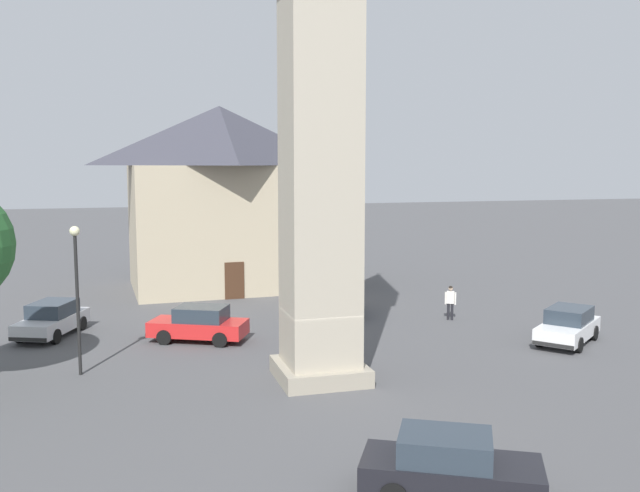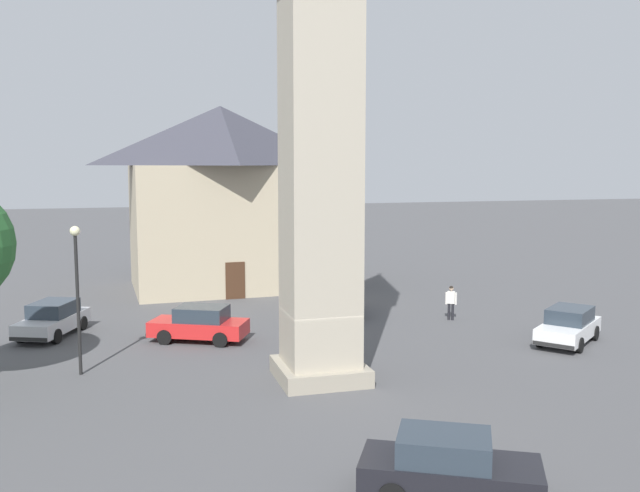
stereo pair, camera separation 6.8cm
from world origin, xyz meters
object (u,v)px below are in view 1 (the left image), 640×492
at_px(car_red_corner, 199,324).
at_px(pedestrian, 450,300).
at_px(car_blue_kerb, 568,326).
at_px(car_silver_kerb, 450,466).
at_px(car_black_far, 341,298).
at_px(lamp_post, 77,277).
at_px(building_terrace_right, 221,196).
at_px(car_white_side, 52,319).

distance_m(car_red_corner, pedestrian, 12.30).
xyz_separation_m(car_blue_kerb, car_silver_kerb, (11.08, 11.25, 0.00)).
relative_size(car_red_corner, car_black_far, 1.01).
bearing_deg(lamp_post, car_silver_kerb, 125.46).
bearing_deg(car_blue_kerb, building_terrace_right, -54.70).
height_order(car_blue_kerb, pedestrian, pedestrian).
relative_size(car_black_far, lamp_post, 0.81).
bearing_deg(lamp_post, pedestrian, -165.31).
relative_size(car_silver_kerb, car_black_far, 1.01).
distance_m(car_silver_kerb, car_red_corner, 16.37).
relative_size(car_silver_kerb, car_white_side, 1.00).
height_order(car_white_side, lamp_post, lamp_post).
bearing_deg(car_silver_kerb, car_white_side, -61.18).
height_order(pedestrian, building_terrace_right, building_terrace_right).
relative_size(car_blue_kerb, lamp_post, 0.78).
bearing_deg(pedestrian, building_terrace_right, -51.66).
relative_size(car_red_corner, lamp_post, 0.82).
height_order(car_black_far, pedestrian, pedestrian).
xyz_separation_m(car_black_far, lamp_post, (12.28, 7.50, 2.83)).
relative_size(car_red_corner, car_white_side, 1.00).
bearing_deg(car_red_corner, car_blue_kerb, 162.99).
relative_size(car_silver_kerb, car_red_corner, 1.00).
relative_size(car_white_side, lamp_post, 0.82).
bearing_deg(building_terrace_right, car_white_side, 48.54).
distance_m(car_blue_kerb, car_black_far, 11.31).
height_order(car_black_far, building_terrace_right, building_terrace_right).
bearing_deg(car_black_far, car_red_corner, 26.83).
height_order(car_silver_kerb, car_red_corner, same).
bearing_deg(building_terrace_right, car_blue_kerb, 125.30).
distance_m(pedestrian, lamp_post, 17.71).
bearing_deg(car_red_corner, building_terrace_right, -102.15).
height_order(car_silver_kerb, car_white_side, same).
relative_size(car_white_side, pedestrian, 2.64).
distance_m(car_blue_kerb, lamp_post, 20.00).
xyz_separation_m(car_red_corner, lamp_post, (4.67, 3.65, 2.83)).
height_order(car_silver_kerb, lamp_post, lamp_post).
bearing_deg(lamp_post, car_blue_kerb, 177.20).
distance_m(car_white_side, building_terrace_right, 14.36).
bearing_deg(car_silver_kerb, pedestrian, -116.34).
relative_size(car_blue_kerb, car_white_side, 0.96).
bearing_deg(car_red_corner, pedestrian, -176.32).
bearing_deg(building_terrace_right, car_red_corner, 77.85).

